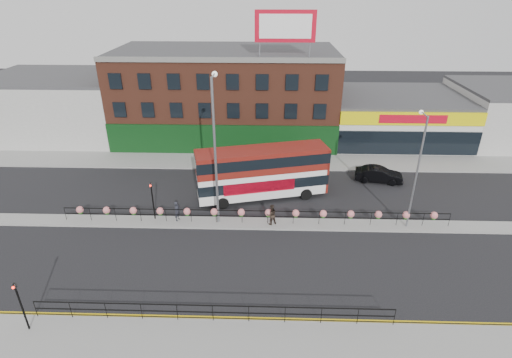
{
  "coord_description": "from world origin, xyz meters",
  "views": [
    {
      "loc": [
        0.9,
        -26.47,
        17.25
      ],
      "look_at": [
        0.0,
        3.0,
        2.5
      ],
      "focal_mm": 28.0,
      "sensor_mm": 36.0,
      "label": 1
    }
  ],
  "objects_px": {
    "pedestrian_a": "(177,211)",
    "car": "(379,175)",
    "double_decker_bus": "(263,168)",
    "lamp_column_east": "(417,163)",
    "pedestrian_b": "(271,215)",
    "lamp_column_west": "(215,140)"
  },
  "relations": [
    {
      "from": "double_decker_bus",
      "to": "car",
      "type": "relative_size",
      "value": 2.53
    },
    {
      "from": "car",
      "to": "pedestrian_a",
      "type": "relative_size",
      "value": 2.8
    },
    {
      "from": "car",
      "to": "pedestrian_b",
      "type": "height_order",
      "value": "pedestrian_b"
    },
    {
      "from": "double_decker_bus",
      "to": "lamp_column_east",
      "type": "height_order",
      "value": "lamp_column_east"
    },
    {
      "from": "car",
      "to": "pedestrian_a",
      "type": "distance_m",
      "value": 19.2
    },
    {
      "from": "double_decker_bus",
      "to": "car",
      "type": "bearing_deg",
      "value": 16.94
    },
    {
      "from": "pedestrian_a",
      "to": "lamp_column_east",
      "type": "bearing_deg",
      "value": -69.52
    },
    {
      "from": "pedestrian_a",
      "to": "lamp_column_west",
      "type": "distance_m",
      "value": 6.75
    },
    {
      "from": "double_decker_bus",
      "to": "lamp_column_east",
      "type": "xyz_separation_m",
      "value": [
        11.23,
        -4.37,
        2.61
      ]
    },
    {
      "from": "lamp_column_west",
      "to": "lamp_column_east",
      "type": "height_order",
      "value": "lamp_column_west"
    },
    {
      "from": "lamp_column_west",
      "to": "lamp_column_east",
      "type": "relative_size",
      "value": 1.28
    },
    {
      "from": "pedestrian_b",
      "to": "car",
      "type": "bearing_deg",
      "value": -163.74
    },
    {
      "from": "pedestrian_a",
      "to": "lamp_column_east",
      "type": "height_order",
      "value": "lamp_column_east"
    },
    {
      "from": "lamp_column_west",
      "to": "pedestrian_a",
      "type": "bearing_deg",
      "value": -176.8
    },
    {
      "from": "pedestrian_b",
      "to": "lamp_column_east",
      "type": "height_order",
      "value": "lamp_column_east"
    },
    {
      "from": "double_decker_bus",
      "to": "pedestrian_b",
      "type": "relative_size",
      "value": 6.9
    },
    {
      "from": "double_decker_bus",
      "to": "lamp_column_west",
      "type": "bearing_deg",
      "value": -129.91
    },
    {
      "from": "pedestrian_b",
      "to": "lamp_column_east",
      "type": "xyz_separation_m",
      "value": [
        10.47,
        0.21,
        4.42
      ]
    },
    {
      "from": "pedestrian_a",
      "to": "car",
      "type": "bearing_deg",
      "value": -45.83
    },
    {
      "from": "pedestrian_a",
      "to": "lamp_column_east",
      "type": "relative_size",
      "value": 0.18
    },
    {
      "from": "car",
      "to": "lamp_column_east",
      "type": "xyz_separation_m",
      "value": [
        0.25,
        -7.72,
        4.69
      ]
    },
    {
      "from": "double_decker_bus",
      "to": "lamp_column_east",
      "type": "relative_size",
      "value": 1.3
    }
  ]
}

